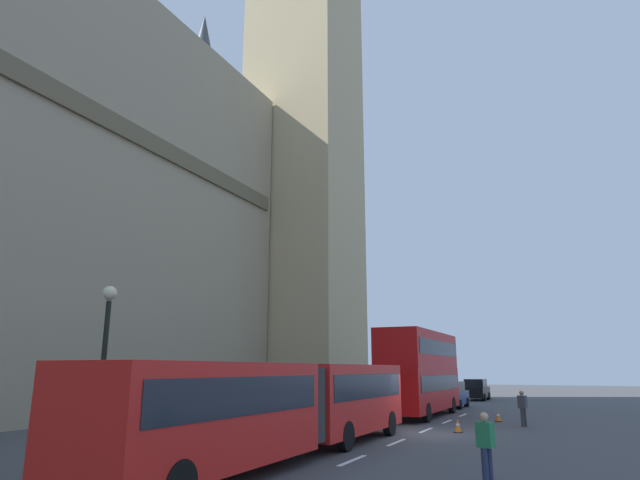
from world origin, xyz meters
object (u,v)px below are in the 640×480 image
(double_decker_bus, at_px, (420,369))
(pedestrian_near_cones, at_px, (486,445))
(clock_tower, at_px, (306,19))
(articulated_bus, at_px, (289,401))
(street_lamp, at_px, (104,358))
(pedestrian_by_kerb, at_px, (523,407))
(sedan_lead, at_px, (451,395))
(traffic_cone_west, at_px, (458,426))
(sedan_trailing, at_px, (476,390))
(traffic_cone_middle, at_px, (498,416))

(double_decker_bus, distance_m, pedestrian_near_cones, 19.39)
(clock_tower, xyz_separation_m, articulated_bus, (-28.93, -13.99, -37.30))
(double_decker_bus, bearing_deg, clock_tower, 48.81)
(street_lamp, height_order, pedestrian_by_kerb, street_lamp)
(sedan_lead, xyz_separation_m, traffic_cone_west, (-15.62, -3.41, -0.63))
(sedan_trailing, bearing_deg, traffic_cone_middle, -168.08)
(sedan_trailing, bearing_deg, traffic_cone_west, -172.80)
(traffic_cone_middle, xyz_separation_m, street_lamp, (-18.90, 8.99, 2.77))
(pedestrian_near_cones, xyz_separation_m, pedestrian_by_kerb, (14.80, 0.35, 0.00))
(street_lamp, xyz_separation_m, pedestrian_near_cones, (1.99, -10.81, -2.14))
(traffic_cone_west, distance_m, pedestrian_near_cones, 11.29)
(articulated_bus, bearing_deg, double_decker_bus, 0.01)
(traffic_cone_west, xyz_separation_m, street_lamp, (-12.92, 8.02, 2.77))
(sedan_trailing, bearing_deg, pedestrian_near_cones, -170.67)
(pedestrian_by_kerb, bearing_deg, clock_tower, 51.81)
(double_decker_bus, height_order, traffic_cone_middle, double_decker_bus)
(pedestrian_near_cones, bearing_deg, sedan_lead, 13.16)
(articulated_bus, distance_m, pedestrian_near_cones, 6.55)
(traffic_cone_middle, distance_m, street_lamp, 21.11)
(articulated_bus, xyz_separation_m, sedan_trailing, (35.77, -0.17, -0.83))
(traffic_cone_west, relative_size, street_lamp, 0.11)
(articulated_bus, height_order, sedan_trailing, articulated_bus)
(sedan_trailing, relative_size, pedestrian_near_cones, 2.60)
(pedestrian_near_cones, bearing_deg, pedestrian_by_kerb, 1.36)
(clock_tower, xyz_separation_m, traffic_cone_west, (-19.57, -17.50, -38.77))
(clock_tower, xyz_separation_m, pedestrian_near_cones, (-30.49, -20.30, -38.14))
(articulated_bus, relative_size, traffic_cone_middle, 28.89)
(articulated_bus, relative_size, sedan_trailing, 3.81)
(traffic_cone_middle, bearing_deg, double_decker_bus, 73.27)
(pedestrian_near_cones, bearing_deg, articulated_bus, 76.09)
(clock_tower, height_order, sedan_lead, clock_tower)
(street_lamp, bearing_deg, pedestrian_by_kerb, -31.92)
(traffic_cone_middle, height_order, street_lamp, street_lamp)
(traffic_cone_west, height_order, traffic_cone_middle, same)
(double_decker_bus, relative_size, pedestrian_by_kerb, 6.16)
(sedan_trailing, relative_size, traffic_cone_middle, 7.59)
(double_decker_bus, height_order, sedan_lead, double_decker_bus)
(traffic_cone_middle, relative_size, pedestrian_by_kerb, 0.34)
(sedan_lead, distance_m, traffic_cone_middle, 10.61)
(sedan_lead, height_order, street_lamp, street_lamp)
(articulated_bus, height_order, sedan_lead, articulated_bus)
(clock_tower, height_order, traffic_cone_west, clock_tower)
(double_decker_bus, bearing_deg, traffic_cone_west, -154.40)
(sedan_lead, relative_size, street_lamp, 0.83)
(clock_tower, bearing_deg, street_lamp, -163.72)
(street_lamp, relative_size, pedestrian_near_cones, 3.12)
(sedan_trailing, bearing_deg, clock_tower, 115.78)
(double_decker_bus, bearing_deg, pedestrian_by_kerb, -120.08)
(traffic_cone_middle, bearing_deg, sedan_lead, 24.48)
(sedan_lead, bearing_deg, street_lamp, 170.83)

